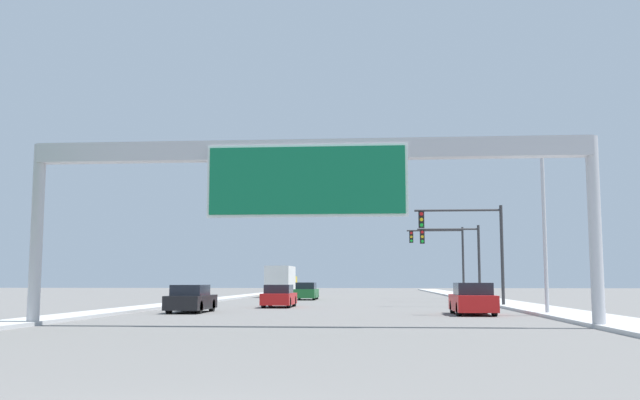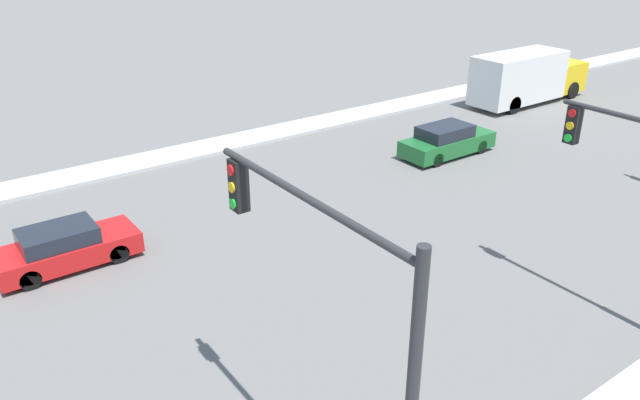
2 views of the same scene
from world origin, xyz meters
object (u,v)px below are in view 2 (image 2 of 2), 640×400
truck_box_primary (527,77)px  traffic_light_near_intersection (339,311)px  car_mid_right (447,141)px  car_mid_center (65,247)px

truck_box_primary → traffic_light_near_intersection: 30.21m
car_mid_right → car_mid_center: (0.00, -17.14, -0.04)m
truck_box_primary → car_mid_right: bearing=-71.1°
car_mid_center → traffic_light_near_intersection: size_ratio=0.69×
car_mid_center → truck_box_primary: bearing=97.3°
car_mid_right → car_mid_center: 17.14m
car_mid_center → traffic_light_near_intersection: (11.99, 1.60, 3.68)m
car_mid_right → truck_box_primary: 10.86m
car_mid_right → car_mid_center: car_mid_right is taller
truck_box_primary → traffic_light_near_intersection: bearing=-59.0°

